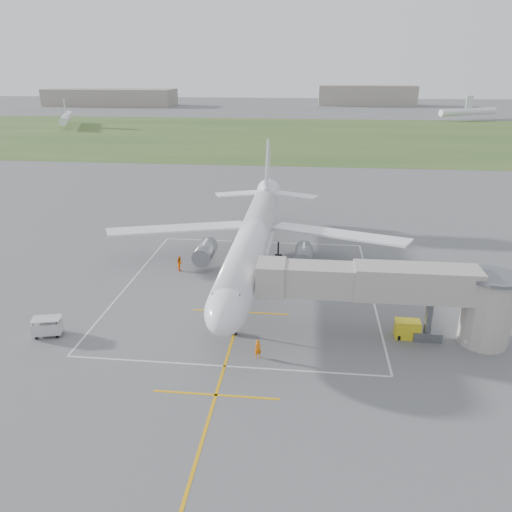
# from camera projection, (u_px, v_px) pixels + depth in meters

# --- Properties ---
(ground) EXTENTS (700.00, 700.00, 0.00)m
(ground) POSITION_uv_depth(u_px,v_px,m) (252.00, 275.00, 61.02)
(ground) COLOR #59595C
(ground) RESTS_ON ground
(grass_strip) EXTENTS (700.00, 120.00, 0.02)m
(grass_strip) POSITION_uv_depth(u_px,v_px,m) (294.00, 135.00, 181.65)
(grass_strip) COLOR #345525
(grass_strip) RESTS_ON ground
(apron_markings) EXTENTS (28.20, 60.00, 0.01)m
(apron_markings) POSITION_uv_depth(u_px,v_px,m) (246.00, 295.00, 55.62)
(apron_markings) COLOR #E7A10D
(apron_markings) RESTS_ON ground
(airliner) EXTENTS (38.93, 46.75, 13.52)m
(airliner) POSITION_uv_depth(u_px,v_px,m) (253.00, 239.00, 60.15)
(airliner) COLOR white
(airliner) RESTS_ON ground
(jet_bridge) EXTENTS (23.40, 5.00, 7.20)m
(jet_bridge) POSITION_uv_depth(u_px,v_px,m) (406.00, 292.00, 45.19)
(jet_bridge) COLOR #ABA39A
(jet_bridge) RESTS_ON ground
(gpu_unit) EXTENTS (2.29, 1.65, 1.70)m
(gpu_unit) POSITION_uv_depth(u_px,v_px,m) (407.00, 329.00, 46.71)
(gpu_unit) COLOR gold
(gpu_unit) RESTS_ON ground
(baggage_cart) EXTENTS (2.91, 2.15, 1.81)m
(baggage_cart) POSITION_uv_depth(u_px,v_px,m) (47.00, 327.00, 46.99)
(baggage_cart) COLOR #BBBBBB
(baggage_cart) RESTS_ON ground
(ramp_worker_nose) EXTENTS (0.74, 0.63, 1.70)m
(ramp_worker_nose) POSITION_uv_depth(u_px,v_px,m) (258.00, 349.00, 43.44)
(ramp_worker_nose) COLOR orange
(ramp_worker_nose) RESTS_ON ground
(ramp_worker_wing) EXTENTS (1.05, 1.11, 1.82)m
(ramp_worker_wing) POSITION_uv_depth(u_px,v_px,m) (180.00, 263.00, 61.99)
(ramp_worker_wing) COLOR orange
(ramp_worker_wing) RESTS_ON ground
(distant_hangars) EXTENTS (345.00, 49.00, 12.00)m
(distant_hangars) POSITION_uv_depth(u_px,v_px,m) (276.00, 98.00, 306.91)
(distant_hangars) COLOR gray
(distant_hangars) RESTS_ON ground
(distant_aircraft) EXTENTS (195.60, 71.95, 8.85)m
(distant_aircraft) POSITION_uv_depth(u_px,v_px,m) (279.00, 115.00, 219.25)
(distant_aircraft) COLOR white
(distant_aircraft) RESTS_ON ground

